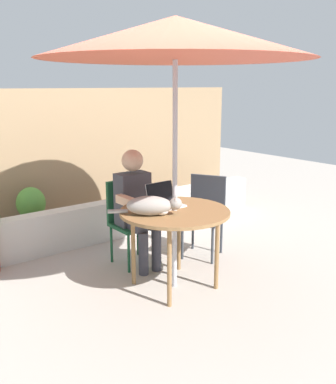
{
  "coord_description": "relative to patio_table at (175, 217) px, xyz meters",
  "views": [
    {
      "loc": [
        -2.39,
        -2.98,
        1.86
      ],
      "look_at": [
        0.0,
        0.1,
        0.9
      ],
      "focal_mm": 41.04,
      "sensor_mm": 36.0,
      "label": 1
    }
  ],
  "objects": [
    {
      "name": "ground_plane",
      "position": [
        0.0,
        0.0,
        -0.68
      ],
      "size": [
        14.0,
        14.0,
        0.0
      ],
      "primitive_type": "plane",
      "color": "#ADA399"
    },
    {
      "name": "chair_empty",
      "position": [
        0.78,
        0.44,
        -0.17
      ],
      "size": [
        0.54,
        0.54,
        0.88
      ],
      "color": "#33383F",
      "rests_on": "ground"
    },
    {
      "name": "potted_plant_by_chair",
      "position": [
        -0.6,
        1.99,
        -0.31
      ],
      "size": [
        0.34,
        0.34,
        0.68
      ],
      "color": "#33383D",
      "rests_on": "ground"
    },
    {
      "name": "patio_table",
      "position": [
        0.0,
        0.0,
        0.0
      ],
      "size": [
        1.0,
        1.0,
        0.75
      ],
      "color": "olive",
      "rests_on": "ground"
    },
    {
      "name": "cat",
      "position": [
        -0.25,
        -0.0,
        0.15
      ],
      "size": [
        0.52,
        0.47,
        0.17
      ],
      "color": "gray",
      "rests_on": "patio_table"
    },
    {
      "name": "chair_occupied",
      "position": [
        0.0,
        0.78,
        -0.17
      ],
      "size": [
        0.4,
        0.4,
        0.88
      ],
      "color": "#194C2D",
      "rests_on": "ground"
    },
    {
      "name": "fence_back",
      "position": [
        0.0,
        2.33,
        0.22
      ],
      "size": [
        5.63,
        0.08,
        1.81
      ],
      "primitive_type": "cube",
      "color": "#937756",
      "rests_on": "ground"
    },
    {
      "name": "patio_umbrella",
      "position": [
        0.0,
        0.0,
        1.55
      ],
      "size": [
        2.32,
        2.32,
        2.41
      ],
      "color": "#B7B7BC",
      "rests_on": "ground"
    },
    {
      "name": "planter_wall_low",
      "position": [
        0.0,
        1.54,
        -0.45
      ],
      "size": [
        5.07,
        0.2,
        0.47
      ],
      "primitive_type": "cube",
      "color": "beige",
      "rests_on": "ground"
    },
    {
      "name": "person_seated",
      "position": [
        -0.0,
        0.62,
        0.0
      ],
      "size": [
        0.48,
        0.48,
        1.22
      ],
      "color": "#3F3F47",
      "rests_on": "ground"
    },
    {
      "name": "laptop",
      "position": [
        0.01,
        0.18,
        0.13
      ],
      "size": [
        0.31,
        0.26,
        0.21
      ],
      "color": "silver",
      "rests_on": "patio_table"
    }
  ]
}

